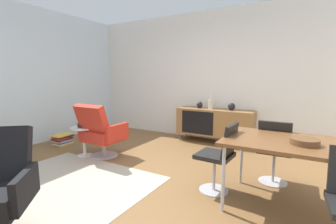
{
  "coord_description": "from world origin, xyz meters",
  "views": [
    {
      "loc": [
        1.68,
        -2.45,
        1.39
      ],
      "look_at": [
        -0.09,
        0.57,
        0.87
      ],
      "focal_mm": 25.35,
      "sensor_mm": 36.0,
      "label": 1
    }
  ],
  "objects_px": {
    "lounge_chair_red": "(100,131)",
    "dining_table": "(307,147)",
    "wooden_bowl_on_table": "(305,142)",
    "sideboard": "(214,122)",
    "vase_cobalt": "(211,104)",
    "dining_chair_near_window": "(220,155)",
    "vase_ceramic_small": "(200,105)",
    "fruit_bowl": "(83,125)",
    "vase_sculptural_dark": "(232,107)",
    "side_table_round": "(84,138)",
    "dining_chair_back_left": "(274,149)",
    "magazine_stack": "(63,139)"
  },
  "relations": [
    {
      "from": "vase_sculptural_dark",
      "to": "fruit_bowl",
      "type": "distance_m",
      "value": 2.86
    },
    {
      "from": "lounge_chair_red",
      "to": "dining_table",
      "type": "bearing_deg",
      "value": -3.66
    },
    {
      "from": "dining_chair_back_left",
      "to": "vase_ceramic_small",
      "type": "bearing_deg",
      "value": 137.76
    },
    {
      "from": "dining_table",
      "to": "dining_chair_near_window",
      "type": "distance_m",
      "value": 0.92
    },
    {
      "from": "vase_sculptural_dark",
      "to": "dining_chair_near_window",
      "type": "distance_m",
      "value": 2.16
    },
    {
      "from": "vase_ceramic_small",
      "to": "lounge_chair_red",
      "type": "distance_m",
      "value": 2.18
    },
    {
      "from": "dining_table",
      "to": "lounge_chair_red",
      "type": "bearing_deg",
      "value": 176.34
    },
    {
      "from": "dining_chair_near_window",
      "to": "fruit_bowl",
      "type": "relative_size",
      "value": 4.28
    },
    {
      "from": "lounge_chair_red",
      "to": "vase_ceramic_small",
      "type": "bearing_deg",
      "value": 61.0
    },
    {
      "from": "sideboard",
      "to": "vase_ceramic_small",
      "type": "xyz_separation_m",
      "value": [
        -0.34,
        0.0,
        0.35
      ]
    },
    {
      "from": "vase_sculptural_dark",
      "to": "vase_cobalt",
      "type": "bearing_deg",
      "value": 180.0
    },
    {
      "from": "magazine_stack",
      "to": "dining_chair_back_left",
      "type": "bearing_deg",
      "value": 2.92
    },
    {
      "from": "wooden_bowl_on_table",
      "to": "dining_chair_near_window",
      "type": "xyz_separation_m",
      "value": [
        -0.86,
        0.08,
        -0.3
      ]
    },
    {
      "from": "vase_sculptural_dark",
      "to": "dining_chair_back_left",
      "type": "bearing_deg",
      "value": -57.11
    },
    {
      "from": "sideboard",
      "to": "dining_table",
      "type": "height_order",
      "value": "dining_table"
    },
    {
      "from": "sideboard",
      "to": "side_table_round",
      "type": "xyz_separation_m",
      "value": [
        -1.69,
        -1.99,
        -0.12
      ]
    },
    {
      "from": "dining_chair_back_left",
      "to": "vase_cobalt",
      "type": "bearing_deg",
      "value": 133.15
    },
    {
      "from": "vase_sculptural_dark",
      "to": "dining_chair_back_left",
      "type": "relative_size",
      "value": 0.18
    },
    {
      "from": "vase_cobalt",
      "to": "sideboard",
      "type": "bearing_deg",
      "value": -1.17
    },
    {
      "from": "fruit_bowl",
      "to": "dining_chair_back_left",
      "type": "bearing_deg",
      "value": 8.73
    },
    {
      "from": "lounge_chair_red",
      "to": "vase_sculptural_dark",
      "type": "bearing_deg",
      "value": 47.33
    },
    {
      "from": "sideboard",
      "to": "vase_ceramic_small",
      "type": "height_order",
      "value": "vase_ceramic_small"
    },
    {
      "from": "sideboard",
      "to": "dining_chair_back_left",
      "type": "relative_size",
      "value": 1.87
    },
    {
      "from": "lounge_chair_red",
      "to": "wooden_bowl_on_table",
      "type": "bearing_deg",
      "value": -5.21
    },
    {
      "from": "wooden_bowl_on_table",
      "to": "magazine_stack",
      "type": "relative_size",
      "value": 0.63
    },
    {
      "from": "vase_sculptural_dark",
      "to": "side_table_round",
      "type": "bearing_deg",
      "value": -135.71
    },
    {
      "from": "vase_cobalt",
      "to": "wooden_bowl_on_table",
      "type": "distance_m",
      "value": 2.79
    },
    {
      "from": "dining_chair_near_window",
      "to": "vase_sculptural_dark",
      "type": "bearing_deg",
      "value": 102.08
    },
    {
      "from": "sideboard",
      "to": "vase_cobalt",
      "type": "distance_m",
      "value": 0.4
    },
    {
      "from": "vase_sculptural_dark",
      "to": "fruit_bowl",
      "type": "bearing_deg",
      "value": -135.69
    },
    {
      "from": "vase_sculptural_dark",
      "to": "fruit_bowl",
      "type": "xyz_separation_m",
      "value": [
        -2.04,
        -1.99,
        -0.23
      ]
    },
    {
      "from": "fruit_bowl",
      "to": "vase_ceramic_small",
      "type": "bearing_deg",
      "value": 55.94
    },
    {
      "from": "dining_chair_near_window",
      "to": "side_table_round",
      "type": "height_order",
      "value": "dining_chair_near_window"
    },
    {
      "from": "dining_table",
      "to": "vase_ceramic_small",
      "type": "bearing_deg",
      "value": 134.23
    },
    {
      "from": "dining_chair_near_window",
      "to": "dining_chair_back_left",
      "type": "xyz_separation_m",
      "value": [
        0.54,
        0.56,
        0.0
      ]
    },
    {
      "from": "vase_sculptural_dark",
      "to": "dining_table",
      "type": "distance_m",
      "value": 2.48
    },
    {
      "from": "lounge_chair_red",
      "to": "side_table_round",
      "type": "bearing_deg",
      "value": -161.09
    },
    {
      "from": "dining_table",
      "to": "fruit_bowl",
      "type": "xyz_separation_m",
      "value": [
        -3.38,
        0.09,
        -0.13
      ]
    },
    {
      "from": "sideboard",
      "to": "vase_sculptural_dark",
      "type": "height_order",
      "value": "vase_sculptural_dark"
    },
    {
      "from": "sideboard",
      "to": "lounge_chair_red",
      "type": "distance_m",
      "value": 2.34
    },
    {
      "from": "wooden_bowl_on_table",
      "to": "sideboard",
      "type": "bearing_deg",
      "value": 127.5
    },
    {
      "from": "dining_chair_near_window",
      "to": "vase_ceramic_small",
      "type": "bearing_deg",
      "value": 118.65
    },
    {
      "from": "vase_sculptural_dark",
      "to": "side_table_round",
      "type": "height_order",
      "value": "vase_sculptural_dark"
    },
    {
      "from": "dining_table",
      "to": "dining_chair_back_left",
      "type": "bearing_deg",
      "value": 121.97
    },
    {
      "from": "dining_table",
      "to": "vase_sculptural_dark",
      "type": "bearing_deg",
      "value": 122.64
    },
    {
      "from": "vase_sculptural_dark",
      "to": "side_table_round",
      "type": "xyz_separation_m",
      "value": [
        -2.04,
        -1.99,
        -0.47
      ]
    },
    {
      "from": "dining_chair_back_left",
      "to": "magazine_stack",
      "type": "height_order",
      "value": "dining_chair_back_left"
    },
    {
      "from": "dining_table",
      "to": "lounge_chair_red",
      "type": "distance_m",
      "value": 3.09
    },
    {
      "from": "vase_cobalt",
      "to": "dining_chair_near_window",
      "type": "height_order",
      "value": "vase_cobalt"
    },
    {
      "from": "vase_cobalt",
      "to": "side_table_round",
      "type": "xyz_separation_m",
      "value": [
        -1.6,
        -1.99,
        -0.5
      ]
    }
  ]
}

